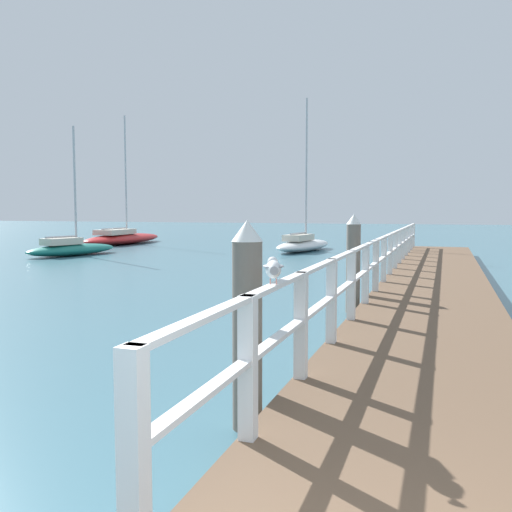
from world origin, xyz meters
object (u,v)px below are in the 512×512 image
(seagull_foreground, at_px, (273,268))
(boat_3, at_px, (123,238))
(dock_piling_far, at_px, (353,263))
(boat_4, at_px, (303,244))
(boat_1, at_px, (71,248))
(dock_piling_near, at_px, (247,325))

(seagull_foreground, height_order, boat_3, boat_3)
(seagull_foreground, bearing_deg, boat_3, 105.75)
(dock_piling_far, height_order, boat_4, boat_4)
(seagull_foreground, distance_m, boat_1, 22.07)
(dock_piling_far, height_order, boat_1, boat_1)
(seagull_foreground, xyz_separation_m, boat_1, (-14.56, 16.53, -1.24))
(dock_piling_far, distance_m, boat_3, 24.38)
(boat_3, relative_size, boat_4, 1.02)
(dock_piling_near, bearing_deg, boat_3, 124.46)
(boat_4, bearing_deg, dock_piling_far, -64.37)
(dock_piling_near, xyz_separation_m, dock_piling_far, (0.00, 6.29, 0.00))
(dock_piling_far, bearing_deg, boat_4, 107.41)
(dock_piling_far, bearing_deg, dock_piling_near, -90.00)
(boat_1, xyz_separation_m, boat_4, (9.25, 5.91, 0.03))
(seagull_foreground, xyz_separation_m, boat_4, (-5.31, 22.45, -1.21))
(dock_piling_far, xyz_separation_m, boat_1, (-14.19, 9.83, -0.66))
(dock_piling_near, xyz_separation_m, seagull_foreground, (0.38, -0.41, 0.58))
(dock_piling_near, height_order, seagull_foreground, dock_piling_near)
(dock_piling_near, relative_size, boat_3, 0.26)
(boat_4, bearing_deg, boat_3, 177.90)
(boat_1, bearing_deg, dock_piling_far, -21.84)
(dock_piling_near, xyz_separation_m, boat_1, (-14.19, 16.13, -0.66))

